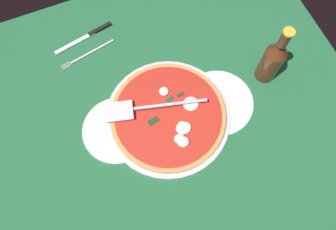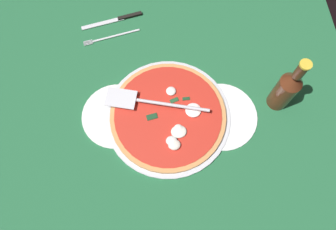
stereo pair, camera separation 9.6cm
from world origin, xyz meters
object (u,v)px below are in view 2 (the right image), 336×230
at_px(beer_bottle, 286,89).
at_px(pizza, 168,116).
at_px(dinner_plate_right, 221,116).
at_px(dinner_plate_left, 116,116).
at_px(place_setting_far, 115,28).
at_px(pizza_server, 150,102).

bearing_deg(beer_bottle, pizza, -176.86).
bearing_deg(dinner_plate_right, dinner_plate_left, 173.58).
xyz_separation_m(pizza, place_setting_far, (-0.15, 0.34, -0.02)).
bearing_deg(place_setting_far, pizza, 102.47).
height_order(pizza, beer_bottle, beer_bottle).
bearing_deg(pizza_server, pizza, 157.04).
relative_size(pizza, pizza_server, 1.14).
relative_size(dinner_plate_right, place_setting_far, 1.04).
distance_m(dinner_plate_right, pizza_server, 0.22).
distance_m(pizza, beer_bottle, 0.34).
relative_size(pizza_server, place_setting_far, 1.46).
height_order(pizza, pizza_server, pizza_server).
distance_m(pizza_server, place_setting_far, 0.32).
height_order(pizza_server, place_setting_far, pizza_server).
distance_m(pizza, place_setting_far, 0.37).
distance_m(pizza_server, beer_bottle, 0.39).
height_order(pizza, place_setting_far, pizza).
height_order(dinner_plate_right, pizza_server, pizza_server).
height_order(dinner_plate_right, place_setting_far, place_setting_far).
xyz_separation_m(dinner_plate_right, pizza, (-0.16, 0.01, 0.02)).
height_order(dinner_plate_left, pizza_server, pizza_server).
xyz_separation_m(dinner_plate_right, pizza_server, (-0.21, 0.05, 0.04)).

